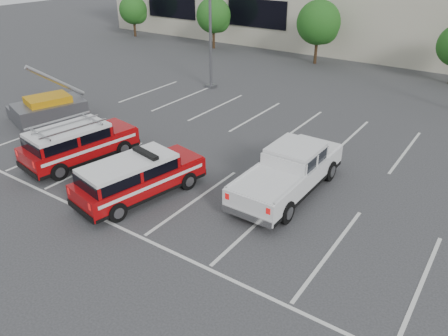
# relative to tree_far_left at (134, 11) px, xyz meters

# --- Properties ---
(ground) EXTENTS (120.00, 120.00, 0.00)m
(ground) POSITION_rel_tree_far_left_xyz_m (24.91, -22.05, -2.50)
(ground) COLOR #303032
(ground) RESTS_ON ground
(stall_markings) EXTENTS (23.00, 15.00, 0.01)m
(stall_markings) POSITION_rel_tree_far_left_xyz_m (24.91, -17.55, -2.50)
(stall_markings) COLOR silver
(stall_markings) RESTS_ON ground
(tree_far_left) EXTENTS (2.77, 2.77, 3.99)m
(tree_far_left) POSITION_rel_tree_far_left_xyz_m (0.00, 0.00, 0.00)
(tree_far_left) COLOR #3F2B19
(tree_far_left) RESTS_ON ground
(tree_left) EXTENTS (3.07, 3.07, 4.42)m
(tree_left) POSITION_rel_tree_far_left_xyz_m (10.00, 0.00, 0.27)
(tree_left) COLOR #3F2B19
(tree_left) RESTS_ON ground
(tree_mid_left) EXTENTS (3.37, 3.37, 4.85)m
(tree_mid_left) POSITION_rel_tree_far_left_xyz_m (20.00, 0.00, 0.54)
(tree_mid_left) COLOR #3F2B19
(tree_mid_left) RESTS_ON ground
(light_pole_left) EXTENTS (0.90, 0.60, 10.24)m
(light_pole_left) POSITION_rel_tree_far_left_xyz_m (16.91, -10.05, 2.68)
(light_pole_left) COLOR #59595E
(light_pole_left) RESTS_ON ground
(fire_chief_suv) EXTENTS (2.74, 5.25, 1.76)m
(fire_chief_suv) POSITION_rel_tree_far_left_xyz_m (22.98, -23.00, -1.78)
(fire_chief_suv) COLOR #950709
(fire_chief_suv) RESTS_ON ground
(white_pickup) EXTENTS (2.06, 5.84, 1.79)m
(white_pickup) POSITION_rel_tree_far_left_xyz_m (27.47, -19.48, -1.79)
(white_pickup) COLOR silver
(white_pickup) RESTS_ON ground
(ladder_suv) EXTENTS (2.66, 5.10, 1.91)m
(ladder_suv) POSITION_rel_tree_far_left_xyz_m (18.72, -22.34, -1.74)
(ladder_suv) COLOR #950709
(ladder_suv) RESTS_ON ground
(utility_rig) EXTENTS (4.03, 3.99, 3.19)m
(utility_rig) POSITION_rel_tree_far_left_xyz_m (13.33, -20.05, -1.87)
(utility_rig) COLOR #59595E
(utility_rig) RESTS_ON ground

